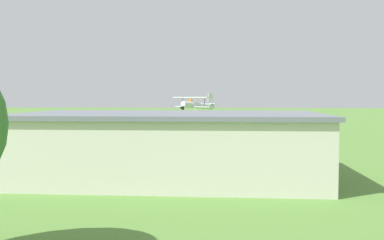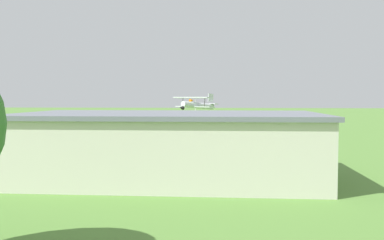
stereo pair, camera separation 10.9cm
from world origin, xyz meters
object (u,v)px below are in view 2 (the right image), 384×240
at_px(car_blue, 286,153).
at_px(person_crossing_taxiway, 160,146).
at_px(biplane, 197,105).
at_px(person_at_fence_line, 270,148).
at_px(car_silver, 59,149).
at_px(windsock, 192,103).
at_px(person_beside_truck, 101,144).
at_px(hangar, 169,145).
at_px(person_near_hangar_door, 200,145).

relative_size(car_blue, person_crossing_taxiway, 2.89).
xyz_separation_m(biplane, car_blue, (-10.90, 19.88, -4.77)).
height_order(person_crossing_taxiway, person_at_fence_line, person_at_fence_line).
height_order(car_silver, person_crossing_taxiway, car_silver).
relative_size(biplane, windsock, 1.13).
bearing_deg(person_beside_truck, person_at_fence_line, 174.55).
distance_m(hangar, person_near_hangar_door, 16.61).
bearing_deg(person_crossing_taxiway, windsock, -92.94).
relative_size(person_beside_truck, person_at_fence_line, 0.99).
height_order(person_crossing_taxiway, person_beside_truck, person_beside_truck).
xyz_separation_m(car_blue, car_silver, (25.20, -0.42, 0.06)).
bearing_deg(car_silver, person_near_hangar_door, -162.63).
bearing_deg(person_beside_truck, biplane, -128.42).
distance_m(person_near_hangar_door, person_beside_truck, 12.48).
height_order(car_blue, person_crossing_taxiway, person_crossing_taxiway).
bearing_deg(person_beside_truck, person_crossing_taxiway, 174.84).
bearing_deg(car_blue, person_at_fence_line, -71.58).
relative_size(hangar, person_at_fence_line, 14.25).
xyz_separation_m(person_near_hangar_door, person_beside_truck, (12.47, -0.58, -0.03)).
relative_size(person_crossing_taxiway, windsock, 0.25).
bearing_deg(car_silver, person_crossing_taxiway, -155.95).
bearing_deg(person_near_hangar_door, biplane, -84.59).
bearing_deg(biplane, windsock, -83.16).
xyz_separation_m(hangar, person_beside_truck, (10.89, -17.01, -1.88)).
distance_m(person_near_hangar_door, person_at_fence_line, 8.33).
relative_size(car_silver, windsock, 0.69).
relative_size(car_silver, person_beside_truck, 2.59).
xyz_separation_m(car_silver, person_near_hangar_door, (-15.68, -4.90, 0.02)).
relative_size(biplane, person_crossing_taxiway, 4.54).
xyz_separation_m(biplane, person_at_fence_line, (-9.59, 15.96, -4.71)).
bearing_deg(person_beside_truck, car_blue, 164.98).
xyz_separation_m(person_near_hangar_door, person_at_fence_line, (-8.21, 1.40, -0.02)).
bearing_deg(car_silver, person_at_fence_line, -171.65).
bearing_deg(person_crossing_taxiway, car_silver, 24.05).
height_order(hangar, person_beside_truck, hangar).
relative_size(person_crossing_taxiway, person_near_hangar_door, 0.91).
bearing_deg(biplane, hangar, 89.64).
height_order(person_beside_truck, windsock, windsock).
distance_m(hangar, windsock, 47.40).
xyz_separation_m(hangar, person_at_fence_line, (-9.79, -15.04, -1.86)).
xyz_separation_m(hangar, person_crossing_taxiway, (3.35, -16.33, -1.93)).
bearing_deg(windsock, biplane, 96.84).
distance_m(car_blue, person_at_fence_line, 4.14).
distance_m(car_silver, windsock, 38.12).
distance_m(person_crossing_taxiway, person_near_hangar_door, 4.92).
bearing_deg(biplane, car_blue, 118.73).
xyz_separation_m(hangar, car_blue, (-11.10, -11.11, -1.92)).
bearing_deg(car_blue, car_silver, -0.96).
xyz_separation_m(biplane, person_crossing_taxiway, (3.54, 14.66, -4.78)).
height_order(biplane, person_crossing_taxiway, biplane).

